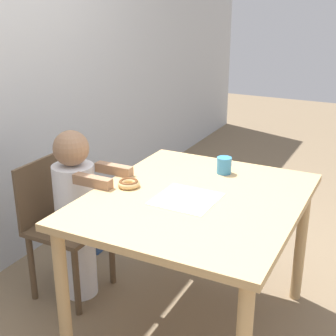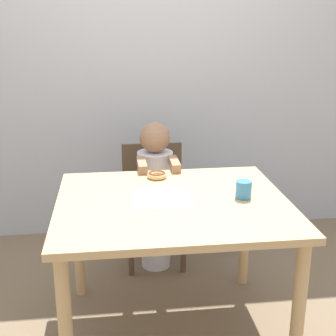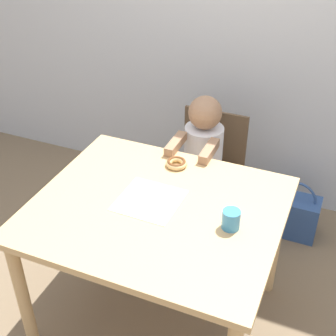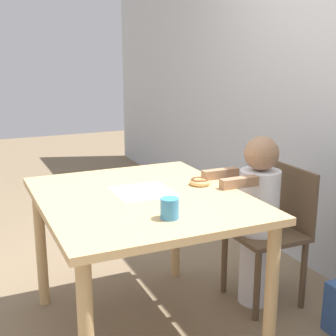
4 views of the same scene
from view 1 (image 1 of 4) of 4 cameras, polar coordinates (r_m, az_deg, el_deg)
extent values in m
plane|color=#7A664C|center=(2.60, 3.04, -18.70)|extent=(12.00, 12.00, 0.00)
cube|color=tan|center=(2.21, 3.39, -3.88)|extent=(1.12, 0.96, 0.03)
cylinder|color=tan|center=(2.71, 15.87, -8.73)|extent=(0.06, 0.06, 0.71)
cylinder|color=tan|center=(2.23, -12.66, -15.32)|extent=(0.06, 0.06, 0.71)
cylinder|color=tan|center=(2.95, -0.30, -5.44)|extent=(0.06, 0.06, 0.71)
cube|color=brown|center=(2.70, -11.83, -7.00)|extent=(0.40, 0.38, 0.03)
cube|color=brown|center=(2.73, -15.08, -2.54)|extent=(0.40, 0.02, 0.36)
cylinder|color=brown|center=(2.61, -11.08, -13.48)|extent=(0.04, 0.04, 0.41)
cylinder|color=brown|center=(2.83, -6.86, -10.22)|extent=(0.04, 0.04, 0.41)
cylinder|color=brown|center=(2.78, -16.27, -11.56)|extent=(0.04, 0.04, 0.41)
cylinder|color=brown|center=(3.00, -11.88, -8.70)|extent=(0.04, 0.04, 0.41)
cylinder|color=white|center=(2.77, -10.75, -10.96)|extent=(0.19, 0.19, 0.43)
cylinder|color=white|center=(2.59, -11.31, -3.44)|extent=(0.22, 0.22, 0.36)
sphere|color=#997051|center=(2.49, -11.74, 2.37)|extent=(0.19, 0.19, 0.19)
cube|color=#997051|center=(2.34, -9.17, -1.60)|extent=(0.05, 0.21, 0.05)
cube|color=#997051|center=(2.49, -6.61, -0.14)|extent=(0.05, 0.21, 0.05)
torus|color=#DBB270|center=(2.31, -4.82, -1.95)|extent=(0.11, 0.11, 0.03)
torus|color=brown|center=(2.31, -4.82, -1.70)|extent=(0.10, 0.10, 0.02)
cube|color=white|center=(2.18, 2.22, -3.78)|extent=(0.28, 0.28, 0.00)
cube|color=#2D4C84|center=(3.31, -8.37, -6.82)|extent=(0.33, 0.18, 0.27)
torus|color=#2D4C84|center=(3.26, -8.49, -4.69)|extent=(0.26, 0.02, 0.26)
cylinder|color=teal|center=(2.49, 6.85, 0.32)|extent=(0.08, 0.08, 0.09)
camera|label=2|loc=(2.04, 67.29, 6.85)|focal=50.00mm
camera|label=3|loc=(2.68, 47.01, 23.79)|focal=50.00mm
camera|label=4|loc=(3.88, 27.64, 15.08)|focal=50.00mm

